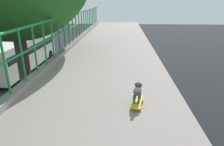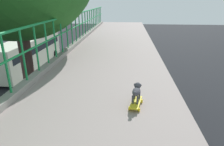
{
  "view_description": "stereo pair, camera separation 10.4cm",
  "coord_description": "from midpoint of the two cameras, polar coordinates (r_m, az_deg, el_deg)",
  "views": [
    {
      "loc": [
        1.81,
        -1.35,
        6.95
      ],
      "look_at": [
        1.6,
        2.46,
        5.53
      ],
      "focal_mm": 31.74,
      "sensor_mm": 36.0,
      "label": 1
    },
    {
      "loc": [
        1.92,
        -1.34,
        6.95
      ],
      "look_at": [
        1.6,
        2.46,
        5.53
      ],
      "focal_mm": 31.74,
      "sensor_mm": 36.0,
      "label": 2
    }
  ],
  "objects": [
    {
      "name": "toy_skateboard",
      "position": [
        3.55,
        6.36,
        -8.42
      ],
      "size": [
        0.27,
        0.5,
        0.09
      ],
      "color": "gold",
      "rests_on": "overpass_deck"
    },
    {
      "name": "city_bus",
      "position": [
        22.83,
        -23.9,
        5.64
      ],
      "size": [
        2.51,
        11.5,
        3.17
      ],
      "color": "beige",
      "rests_on": "ground"
    },
    {
      "name": "small_dog",
      "position": [
        3.5,
        6.54,
        -4.97
      ],
      "size": [
        0.19,
        0.37,
        0.3
      ],
      "color": "#434149",
      "rests_on": "toy_skateboard"
    },
    {
      "name": "car_black_fifth",
      "position": [
        13.86,
        -24.99,
        -8.48
      ],
      "size": [
        1.87,
        4.54,
        1.47
      ],
      "color": "black",
      "rests_on": "ground"
    }
  ]
}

